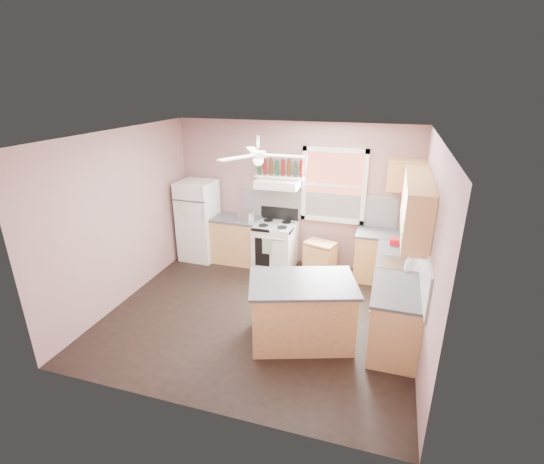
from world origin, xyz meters
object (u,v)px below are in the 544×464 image
(toaster, at_px, (246,216))
(island, at_px, (302,312))
(cart, at_px, (320,259))
(refrigerator, at_px, (198,221))
(stove, at_px, (275,245))

(toaster, xyz_separation_m, island, (1.56, -2.02, -0.56))
(cart, bearing_deg, refrigerator, -161.38)
(refrigerator, bearing_deg, toaster, -0.95)
(refrigerator, bearing_deg, cart, 2.99)
(stove, distance_m, cart, 0.88)
(stove, bearing_deg, cart, 3.82)
(refrigerator, relative_size, toaster, 5.62)
(refrigerator, relative_size, cart, 2.94)
(stove, relative_size, island, 0.65)
(cart, height_order, island, island)
(island, bearing_deg, stove, 97.14)
(toaster, bearing_deg, island, -33.56)
(refrigerator, xyz_separation_m, island, (2.57, -2.06, -0.36))
(cart, relative_size, island, 0.40)
(toaster, xyz_separation_m, cart, (1.42, 0.10, -0.72))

